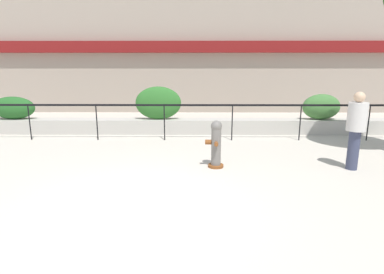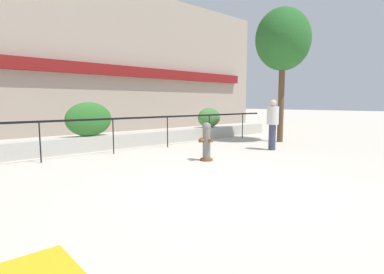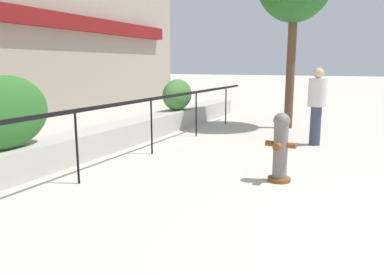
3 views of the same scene
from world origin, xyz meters
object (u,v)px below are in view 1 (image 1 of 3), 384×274
object	(u,v)px
hedge_bush_1	(158,103)
pedestrian	(356,126)
fire_hydrant	(216,144)
hedge_bush_0	(13,108)
hedge_bush_2	(321,107)

from	to	relation	value
hedge_bush_1	pedestrian	xyz separation A→B (m)	(4.79, -3.97, -0.08)
fire_hydrant	pedestrian	bearing A→B (deg)	-2.30
hedge_bush_1	fire_hydrant	distance (m)	4.26
hedge_bush_0	fire_hydrant	size ratio (longest dim) A/B	1.41
hedge_bush_0	pedestrian	xyz separation A→B (m)	(9.91, -3.97, 0.09)
fire_hydrant	pedestrian	world-z (taller)	pedestrian
hedge_bush_0	hedge_bush_1	world-z (taller)	hedge_bush_1
fire_hydrant	pedestrian	distance (m)	3.08
hedge_bush_0	fire_hydrant	xyz separation A→B (m)	(6.87, -3.85, -0.34)
fire_hydrant	hedge_bush_0	bearing A→B (deg)	150.71
hedge_bush_2	hedge_bush_0	bearing A→B (deg)	180.00
hedge_bush_2	pedestrian	world-z (taller)	pedestrian
hedge_bush_0	fire_hydrant	bearing A→B (deg)	-29.29
hedge_bush_2	hedge_bush_1	bearing A→B (deg)	180.00
hedge_bush_1	hedge_bush_2	distance (m)	5.68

